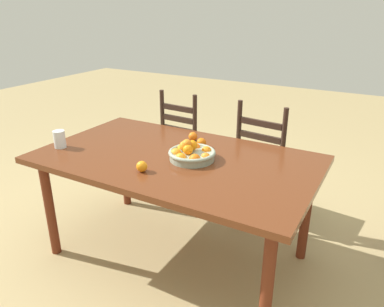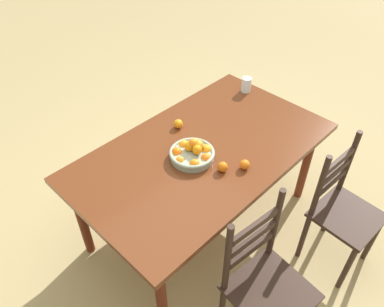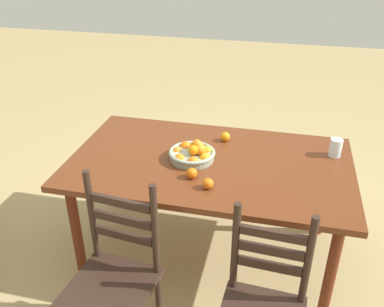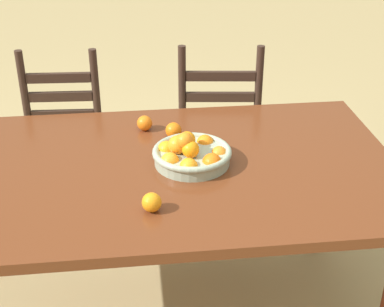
% 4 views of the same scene
% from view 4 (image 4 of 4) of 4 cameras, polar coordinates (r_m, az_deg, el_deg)
% --- Properties ---
extents(dining_table, '(1.73, 1.01, 0.74)m').
position_cam_4_polar(dining_table, '(2.09, -3.05, -2.99)').
color(dining_table, '#612E16').
rests_on(dining_table, ground).
extents(chair_near_window, '(0.46, 0.46, 0.97)m').
position_cam_4_polar(chair_near_window, '(2.91, 2.62, 1.74)').
color(chair_near_window, '#312018').
rests_on(chair_near_window, ground).
extents(chair_by_cabinet, '(0.41, 0.41, 0.96)m').
position_cam_4_polar(chair_by_cabinet, '(2.94, -12.20, 1.66)').
color(chair_by_cabinet, '#312018').
rests_on(chair_by_cabinet, ground).
extents(fruit_bowl, '(0.29, 0.29, 0.13)m').
position_cam_4_polar(fruit_bowl, '(2.05, -0.13, -0.04)').
color(fruit_bowl, '#94A28C').
rests_on(fruit_bowl, dining_table).
extents(orange_loose_0, '(0.06, 0.06, 0.06)m').
position_cam_4_polar(orange_loose_0, '(2.24, -1.87, 2.34)').
color(orange_loose_0, orange).
rests_on(orange_loose_0, dining_table).
extents(orange_loose_1, '(0.06, 0.06, 0.06)m').
position_cam_4_polar(orange_loose_1, '(1.79, -4.08, -4.94)').
color(orange_loose_1, orange).
rests_on(orange_loose_1, dining_table).
extents(orange_loose_2, '(0.06, 0.06, 0.06)m').
position_cam_4_polar(orange_loose_2, '(2.31, -4.80, 3.08)').
color(orange_loose_2, orange).
rests_on(orange_loose_2, dining_table).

